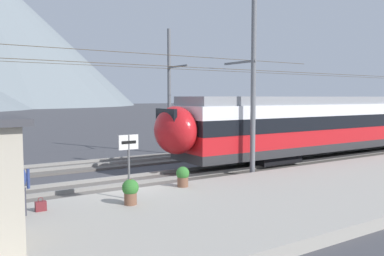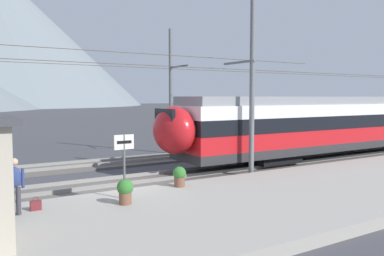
% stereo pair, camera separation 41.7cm
% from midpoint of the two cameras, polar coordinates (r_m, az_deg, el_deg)
% --- Properties ---
extents(ground_plane, '(400.00, 400.00, 0.00)m').
position_cam_midpoint_polar(ground_plane, '(16.46, -8.95, -9.03)').
color(ground_plane, '#424247').
extents(platform_slab, '(120.00, 7.26, 0.36)m').
position_cam_midpoint_polar(platform_slab, '(12.45, -0.52, -12.55)').
color(platform_slab, '#A39E93').
rests_on(platform_slab, ground).
extents(track_near, '(120.00, 3.00, 0.28)m').
position_cam_midpoint_polar(track_near, '(17.64, -10.62, -7.92)').
color(track_near, '#5B5651').
rests_on(track_near, ground).
extents(track_far, '(120.00, 3.00, 0.28)m').
position_cam_midpoint_polar(track_far, '(22.56, -15.49, -5.29)').
color(track_far, '#5B5651').
rests_on(track_far, ground).
extents(train_near_platform, '(29.92, 2.92, 4.27)m').
position_cam_midpoint_polar(train_near_platform, '(28.46, 23.71, 0.87)').
color(train_near_platform, '#2D2D30').
rests_on(train_near_platform, track_near).
extents(train_far_track, '(26.52, 2.87, 4.27)m').
position_cam_midpoint_polar(train_far_track, '(39.65, 25.58, 1.71)').
color(train_far_track, '#2D2D30').
rests_on(train_far_track, track_far).
extents(catenary_mast_mid, '(48.17, 2.29, 8.47)m').
position_cam_midpoint_polar(catenary_mast_mid, '(18.78, 8.94, 5.98)').
color(catenary_mast_mid, slate).
rests_on(catenary_mast_mid, ground).
extents(catenary_mast_far_side, '(48.17, 2.46, 8.36)m').
position_cam_midpoint_polar(catenary_mast_far_side, '(26.81, -2.46, 5.53)').
color(catenary_mast_far_side, slate).
rests_on(catenary_mast_far_side, ground).
extents(platform_sign, '(0.70, 0.08, 2.19)m').
position_cam_midpoint_polar(platform_sign, '(13.64, -8.84, -3.39)').
color(platform_sign, '#59595B').
rests_on(platform_sign, platform_slab).
extents(passenger_walking, '(0.53, 0.22, 1.69)m').
position_cam_midpoint_polar(passenger_walking, '(12.71, -23.16, -7.32)').
color(passenger_walking, '#383842').
rests_on(passenger_walking, platform_slab).
extents(handbag_beside_passenger, '(0.32, 0.18, 0.43)m').
position_cam_midpoint_polar(handbag_beside_passenger, '(13.23, -20.62, -10.31)').
color(handbag_beside_passenger, maroon).
rests_on(handbag_beside_passenger, platform_slab).
extents(potted_plant_platform_edge, '(0.51, 0.51, 0.78)m').
position_cam_midpoint_polar(potted_plant_platform_edge, '(15.47, -1.03, -6.81)').
color(potted_plant_platform_edge, brown).
rests_on(potted_plant_platform_edge, platform_slab).
extents(potted_plant_by_shelter, '(0.54, 0.54, 0.82)m').
position_cam_midpoint_polar(potted_plant_by_shelter, '(13.14, -8.64, -8.73)').
color(potted_plant_by_shelter, brown).
rests_on(potted_plant_by_shelter, platform_slab).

